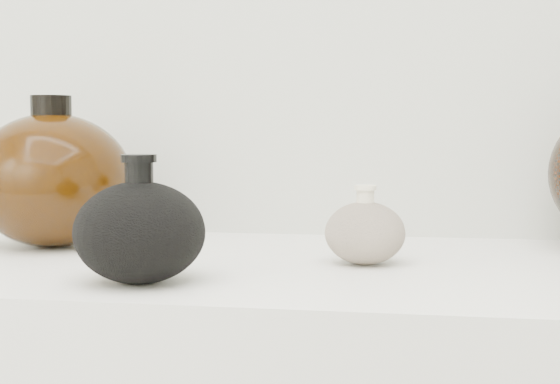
# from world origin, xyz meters

# --- Properties ---
(black_gourd_vase) EXTENTS (0.14, 0.14, 0.14)m
(black_gourd_vase) POSITION_xyz_m (-0.09, 0.79, 0.95)
(black_gourd_vase) COLOR black
(black_gourd_vase) RESTS_ON display_counter
(cream_gourd_vase) EXTENTS (0.11, 0.11, 0.10)m
(cream_gourd_vase) POSITION_xyz_m (0.13, 0.95, 0.94)
(cream_gourd_vase) COLOR #B8A48E
(cream_gourd_vase) RESTS_ON display_counter
(left_round_pot) EXTENTS (0.25, 0.25, 0.21)m
(left_round_pot) POSITION_xyz_m (-0.30, 1.02, 0.99)
(left_round_pot) COLOR black
(left_round_pot) RESTS_ON display_counter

